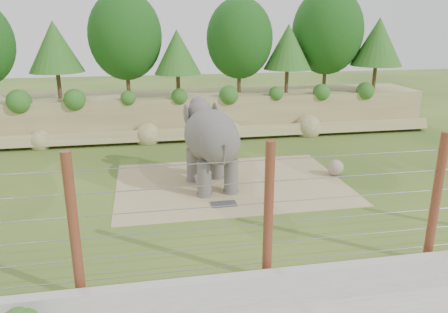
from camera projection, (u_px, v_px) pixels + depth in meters
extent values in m
plane|color=#355620|center=(234.00, 212.00, 16.50)|extent=(90.00, 90.00, 0.00)
cube|color=#8A7B51|center=(193.00, 112.00, 28.33)|extent=(30.00, 4.00, 2.50)
cube|color=#8A7B51|center=(198.00, 134.00, 26.44)|extent=(30.00, 1.37, 1.07)
cylinder|color=#3F2B19|center=(59.00, 85.00, 25.86)|extent=(0.24, 0.24, 1.58)
sphere|color=#134415|center=(55.00, 48.00, 25.22)|extent=(3.60, 3.60, 3.60)
cylinder|color=#3F2B19|center=(128.00, 80.00, 26.98)|extent=(0.24, 0.24, 1.92)
sphere|color=#134415|center=(125.00, 36.00, 26.20)|extent=(4.40, 4.40, 4.40)
cylinder|color=#3F2B19|center=(178.00, 85.00, 26.45)|extent=(0.24, 0.24, 1.40)
sphere|color=#134415|center=(177.00, 53.00, 25.89)|extent=(3.20, 3.20, 3.20)
cylinder|color=#3F2B19|center=(239.00, 78.00, 28.03)|extent=(0.24, 0.24, 1.82)
sphere|color=#134415|center=(239.00, 38.00, 27.30)|extent=(4.16, 4.16, 4.16)
cylinder|color=#3F2B19|center=(287.00, 81.00, 28.04)|extent=(0.24, 0.24, 1.50)
sphere|color=#134415|center=(288.00, 48.00, 27.43)|extent=(3.44, 3.44, 3.44)
cylinder|color=#3F2B19|center=(325.00, 74.00, 29.42)|extent=(0.24, 0.24, 2.03)
sphere|color=#134415|center=(327.00, 31.00, 28.61)|extent=(4.64, 4.64, 4.64)
cylinder|color=#3F2B19|center=(374.00, 78.00, 28.88)|extent=(0.24, 0.24, 1.64)
sphere|color=#134415|center=(378.00, 43.00, 28.22)|extent=(3.76, 3.76, 3.76)
cube|color=tan|center=(231.00, 183.00, 19.40)|extent=(10.00, 7.00, 0.02)
cube|color=#262628|center=(224.00, 204.00, 17.16)|extent=(1.00, 0.60, 0.03)
sphere|color=gray|center=(335.00, 168.00, 20.30)|extent=(0.75, 0.75, 0.75)
cube|color=#A39F97|center=(272.00, 280.00, 11.73)|extent=(26.00, 0.35, 0.50)
cylinder|color=#5C2419|center=(74.00, 228.00, 10.80)|extent=(0.26, 0.26, 4.00)
cylinder|color=#5C2419|center=(268.00, 213.00, 11.68)|extent=(0.26, 0.26, 4.00)
cylinder|color=#5C2419|center=(436.00, 200.00, 12.56)|extent=(0.26, 0.26, 4.00)
cylinder|color=gray|center=(267.00, 262.00, 12.12)|extent=(20.00, 0.02, 0.02)
cylinder|color=gray|center=(267.00, 243.00, 11.95)|extent=(20.00, 0.02, 0.02)
cylinder|color=gray|center=(268.00, 223.00, 11.77)|extent=(20.00, 0.02, 0.02)
cylinder|color=gray|center=(269.00, 203.00, 11.59)|extent=(20.00, 0.02, 0.02)
cylinder|color=gray|center=(269.00, 181.00, 11.41)|extent=(20.00, 0.02, 0.02)
cylinder|color=gray|center=(270.00, 160.00, 11.24)|extent=(20.00, 0.02, 0.02)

